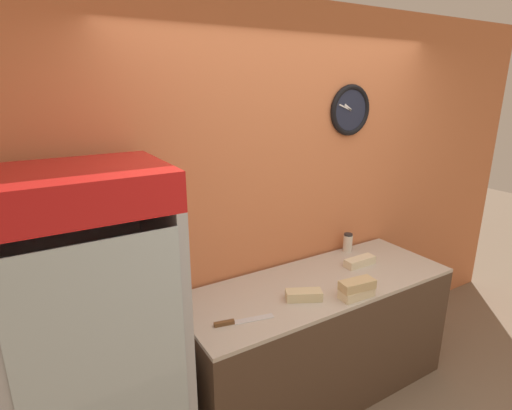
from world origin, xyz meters
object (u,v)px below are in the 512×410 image
Objects in this scene: beverage_cooler at (91,325)px; sandwich_stack_bottom at (357,293)px; condiment_jar at (348,243)px; sandwich_stack_middle at (357,285)px; sandwich_flat_right at (360,261)px; chefs_knife at (236,322)px; sandwich_flat_left at (304,295)px.

beverage_cooler is 7.83× the size of sandwich_stack_bottom.
condiment_jar is at bearing 6.92° from beverage_cooler.
sandwich_stack_middle is 1.59× the size of condiment_jar.
sandwich_flat_right is 0.71× the size of chefs_knife.
sandwich_stack_middle is (0.00, 0.00, 0.06)m from sandwich_stack_bottom.
sandwich_stack_bottom is 0.97× the size of sandwich_stack_middle.
chefs_knife is (0.73, -0.18, -0.12)m from beverage_cooler.
condiment_jar is at bearing 18.76° from chefs_knife.
sandwich_stack_middle reaches higher than chefs_knife.
sandwich_flat_right is at bearing 15.16° from sandwich_flat_left.
beverage_cooler is 1.55m from sandwich_stack_middle.
sandwich_stack_bottom is at bearing -26.41° from sandwich_flat_left.
chefs_knife is (-0.79, 0.14, -0.02)m from sandwich_stack_bottom.
sandwich_stack_middle is at bearing -12.28° from beverage_cooler.
sandwich_flat_left reaches higher than sandwich_stack_bottom.
beverage_cooler is 12.15× the size of condiment_jar.
sandwich_stack_middle is at bearing -137.41° from sandwich_flat_right.
sandwich_stack_middle is 0.99× the size of sandwich_flat_left.
chefs_knife is at bearing -161.24° from condiment_jar.
beverage_cooler is 0.76m from chefs_knife.
sandwich_stack_middle reaches higher than sandwich_flat_right.
condiment_jar is at bearing 50.96° from sandwich_stack_bottom.
beverage_cooler is at bearing 171.57° from sandwich_flat_left.
sandwich_stack_bottom is at bearing -12.28° from beverage_cooler.
sandwich_stack_middle is 0.68× the size of chefs_knife.
sandwich_stack_bottom is 0.49m from sandwich_flat_right.
sandwich_stack_middle reaches higher than sandwich_stack_bottom.
condiment_jar is (0.10, 0.24, 0.04)m from sandwich_flat_right.
sandwich_flat_left is (-0.30, 0.15, -0.06)m from sandwich_stack_middle.
sandwich_flat_right is (1.87, -0.00, -0.10)m from beverage_cooler.
sandwich_stack_middle is at bearing -10.40° from chefs_knife.
sandwich_flat_right is 0.27m from condiment_jar.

